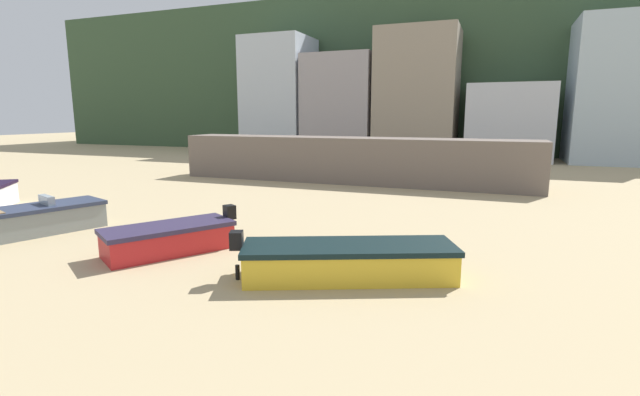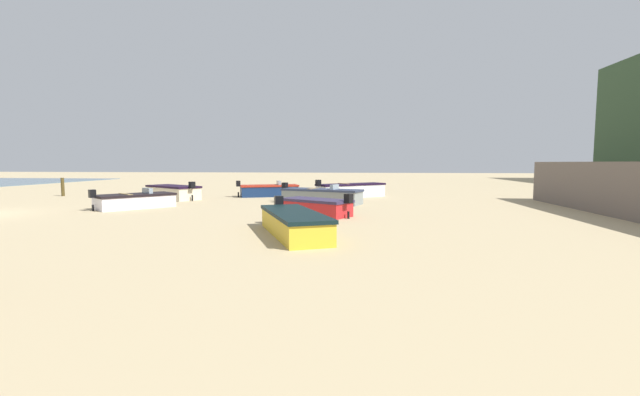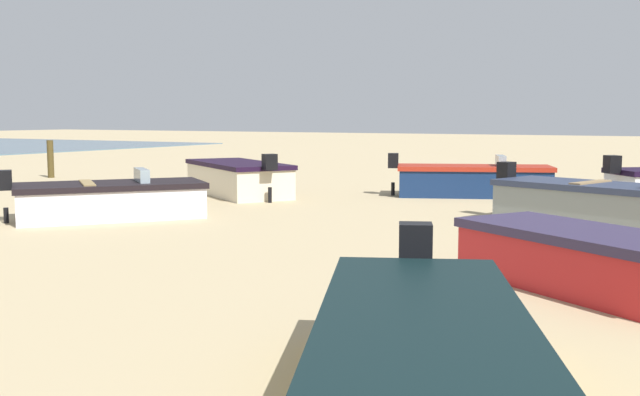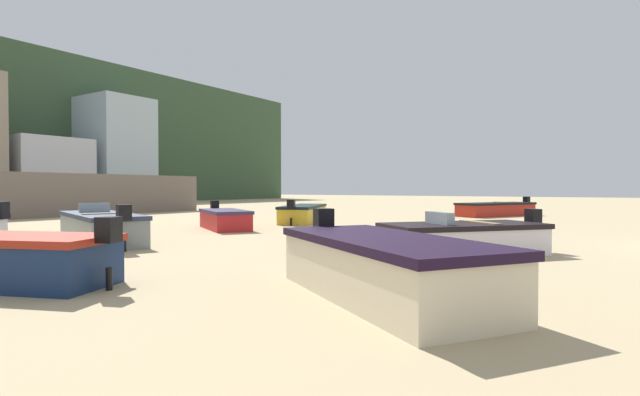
# 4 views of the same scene
# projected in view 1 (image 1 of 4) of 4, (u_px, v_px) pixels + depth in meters

# --- Properties ---
(headland_hill) EXTENTS (90.00, 32.00, 15.22)m
(headland_hill) POSITION_uv_depth(u_px,v_px,m) (450.00, 83.00, 56.23)
(headland_hill) COLOR #364F33
(headland_hill) RESTS_ON ground
(harbor_pier) EXTENTS (19.53, 2.40, 2.45)m
(harbor_pier) POSITION_uv_depth(u_px,v_px,m) (350.00, 160.00, 24.91)
(harbor_pier) COLOR #6D6056
(harbor_pier) RESTS_ON ground
(townhouse_far_left) EXTENTS (5.97, 5.63, 10.90)m
(townhouse_far_left) POSITION_uv_depth(u_px,v_px,m) (279.00, 96.00, 44.05)
(townhouse_far_left) COLOR silver
(townhouse_far_left) RESTS_ON ground
(townhouse_left) EXTENTS (6.35, 6.86, 9.00)m
(townhouse_left) POSITION_uv_depth(u_px,v_px,m) (344.00, 106.00, 42.48)
(townhouse_left) COLOR #989194
(townhouse_left) RESTS_ON ground
(townhouse_centre) EXTENTS (6.68, 5.47, 10.83)m
(townhouse_centre) POSITION_uv_depth(u_px,v_px,m) (417.00, 94.00, 39.24)
(townhouse_centre) COLOR gray
(townhouse_centre) RESTS_ON ground
(townhouse_centre_right) EXTENTS (6.50, 6.99, 6.09)m
(townhouse_centre_right) POSITION_uv_depth(u_px,v_px,m) (508.00, 122.00, 37.69)
(townhouse_centre_right) COLOR silver
(townhouse_centre_right) RESTS_ON ground
(townhouse_right) EXTENTS (5.84, 6.06, 10.79)m
(townhouse_right) POSITION_uv_depth(u_px,v_px,m) (614.00, 92.00, 34.28)
(townhouse_right) COLOR #A8BBC7
(townhouse_right) RESTS_ON ground
(boat_red_1) EXTENTS (2.93, 3.56, 1.08)m
(boat_red_1) POSITION_uv_depth(u_px,v_px,m) (170.00, 238.00, 12.19)
(boat_red_1) COLOR red
(boat_red_1) RESTS_ON ground
(boat_yellow_4) EXTENTS (4.96, 3.22, 1.11)m
(boat_yellow_4) POSITION_uv_depth(u_px,v_px,m) (348.00, 261.00, 10.24)
(boat_yellow_4) COLOR gold
(boat_yellow_4) RESTS_ON ground
(boat_grey_5) EXTENTS (3.01, 5.05, 1.18)m
(boat_grey_5) POSITION_uv_depth(u_px,v_px,m) (19.00, 222.00, 13.80)
(boat_grey_5) COLOR gray
(boat_grey_5) RESTS_ON ground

